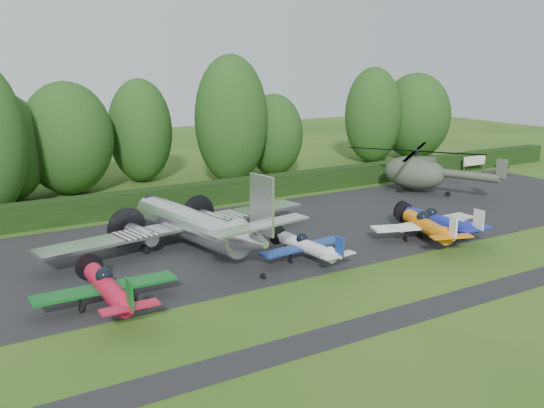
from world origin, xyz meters
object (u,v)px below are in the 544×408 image
transport_plane (192,224)px  light_plane_blue (437,221)px  light_plane_red (108,288)px  helicopter (415,170)px  sign_board (474,161)px  light_plane_orange (426,226)px  light_plane_white (307,246)px

transport_plane → light_plane_blue: transport_plane is taller
light_plane_blue → light_plane_red: bearing=-177.4°
helicopter → sign_board: size_ratio=4.51×
transport_plane → light_plane_orange: size_ratio=2.57×
sign_board → helicopter: bearing=-164.4°
light_plane_orange → light_plane_blue: size_ratio=1.01×
light_plane_orange → helicopter: (10.87, 12.45, 1.03)m
light_plane_red → light_plane_orange: 22.80m
light_plane_blue → sign_board: (22.50, 16.07, 0.09)m
light_plane_white → sign_board: bearing=30.1°
helicopter → sign_board: 13.96m
transport_plane → helicopter: transport_plane is taller
transport_plane → light_plane_blue: 17.79m
sign_board → light_plane_white: bearing=-156.9°
helicopter → sign_board: helicopter is taller
light_plane_white → light_plane_blue: light_plane_blue is taller
light_plane_white → sign_board: size_ratio=1.97×
light_plane_white → helicopter: 23.53m
light_plane_blue → sign_board: light_plane_blue is taller
light_plane_red → helicopter: bearing=20.2°
light_plane_white → light_plane_orange: size_ratio=0.83×
light_plane_white → sign_board: (33.77, 15.70, 0.27)m
transport_plane → sign_board: transport_plane is taller
sign_board → light_plane_red: bearing=-162.2°
helicopter → sign_board: bearing=39.6°
light_plane_orange → helicopter: size_ratio=0.52×
light_plane_red → helicopter: 35.95m
light_plane_red → light_plane_orange: size_ratio=1.00×
light_plane_red → helicopter: (33.67, 12.54, 1.03)m
light_plane_red → sign_board: size_ratio=2.36×
transport_plane → light_plane_blue: size_ratio=2.60×
transport_plane → helicopter: size_ratio=1.34×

